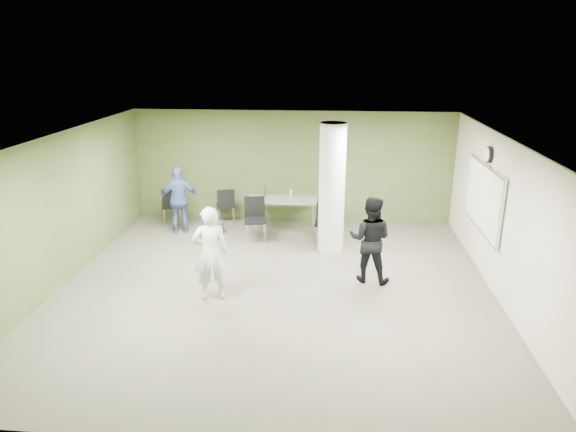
# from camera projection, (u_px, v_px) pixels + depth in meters

# --- Properties ---
(floor) EXTENTS (8.00, 8.00, 0.00)m
(floor) POSITION_uv_depth(u_px,v_px,m) (276.00, 288.00, 9.58)
(floor) COLOR #4E4C3D
(floor) RESTS_ON ground
(ceiling) EXTENTS (8.00, 8.00, 0.00)m
(ceiling) POSITION_uv_depth(u_px,v_px,m) (274.00, 138.00, 8.70)
(ceiling) COLOR white
(ceiling) RESTS_ON wall_back
(wall_back) EXTENTS (8.00, 2.80, 0.02)m
(wall_back) POSITION_uv_depth(u_px,v_px,m) (293.00, 167.00, 12.92)
(wall_back) COLOR #465226
(wall_back) RESTS_ON floor
(wall_left) EXTENTS (0.02, 8.00, 2.80)m
(wall_left) POSITION_uv_depth(u_px,v_px,m) (60.00, 211.00, 9.47)
(wall_left) COLOR #465226
(wall_left) RESTS_ON floor
(wall_right_cream) EXTENTS (0.02, 8.00, 2.80)m
(wall_right_cream) POSITION_uv_depth(u_px,v_px,m) (506.00, 223.00, 8.81)
(wall_right_cream) COLOR beige
(wall_right_cream) RESTS_ON floor
(column) EXTENTS (0.56, 0.56, 2.80)m
(column) POSITION_uv_depth(u_px,v_px,m) (332.00, 188.00, 10.95)
(column) COLOR silver
(column) RESTS_ON floor
(whiteboard) EXTENTS (0.05, 2.30, 1.30)m
(whiteboard) POSITION_uv_depth(u_px,v_px,m) (483.00, 198.00, 9.92)
(whiteboard) COLOR silver
(whiteboard) RESTS_ON wall_right_cream
(wall_clock) EXTENTS (0.06, 0.32, 0.32)m
(wall_clock) POSITION_uv_depth(u_px,v_px,m) (488.00, 154.00, 9.65)
(wall_clock) COLOR black
(wall_clock) RESTS_ON wall_right_cream
(folding_table) EXTENTS (1.68, 0.77, 1.04)m
(folding_table) POSITION_uv_depth(u_px,v_px,m) (282.00, 201.00, 12.39)
(folding_table) COLOR gray
(folding_table) RESTS_ON floor
(wastebasket) EXTENTS (0.24, 0.24, 0.28)m
(wastebasket) POSITION_uv_depth(u_px,v_px,m) (219.00, 228.00, 12.34)
(wastebasket) COLOR #4C4C4C
(wastebasket) RESTS_ON floor
(chair_back_left) EXTENTS (0.59, 0.59, 0.94)m
(chair_back_left) POSITION_uv_depth(u_px,v_px,m) (171.00, 203.00, 12.86)
(chair_back_left) COLOR black
(chair_back_left) RESTS_ON floor
(chair_back_right) EXTENTS (0.56, 0.56, 0.91)m
(chair_back_right) POSITION_uv_depth(u_px,v_px,m) (226.00, 203.00, 12.93)
(chair_back_right) COLOR black
(chair_back_right) RESTS_ON floor
(chair_table_left) EXTENTS (0.58, 0.58, 0.99)m
(chair_table_left) POSITION_uv_depth(u_px,v_px,m) (255.00, 215.00, 11.84)
(chair_table_left) COLOR black
(chair_table_left) RESTS_ON floor
(chair_table_right) EXTENTS (0.45, 0.45, 0.88)m
(chair_table_right) POSITION_uv_depth(u_px,v_px,m) (325.00, 219.00, 11.81)
(chair_table_right) COLOR black
(chair_table_right) RESTS_ON floor
(woman_white) EXTENTS (0.70, 0.54, 1.71)m
(woman_white) POSITION_uv_depth(u_px,v_px,m) (211.00, 253.00, 8.93)
(woman_white) COLOR silver
(woman_white) RESTS_ON floor
(man_black) EXTENTS (0.94, 0.80, 1.68)m
(man_black) POSITION_uv_depth(u_px,v_px,m) (370.00, 239.00, 9.64)
(man_black) COLOR black
(man_black) RESTS_ON floor
(man_blue) EXTENTS (1.03, 0.66, 1.63)m
(man_blue) POSITION_uv_depth(u_px,v_px,m) (179.00, 200.00, 12.19)
(man_blue) COLOR #3F5B9E
(man_blue) RESTS_ON floor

